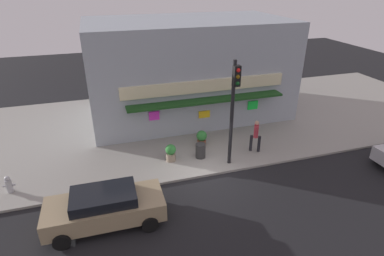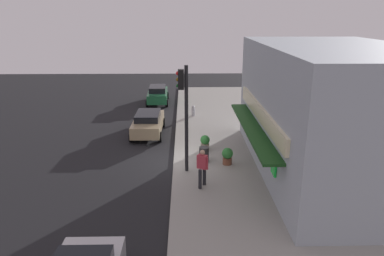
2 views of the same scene
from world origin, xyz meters
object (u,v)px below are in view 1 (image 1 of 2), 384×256
at_px(fire_hydrant, 9,184).
at_px(parked_car_tan, 105,207).
at_px(traffic_light, 234,101).
at_px(trash_can, 200,151).
at_px(potted_plant_by_window, 202,138).
at_px(potted_plant_by_doorway, 171,152).
at_px(pedestrian, 256,135).

relative_size(fire_hydrant, parked_car_tan, 0.18).
bearing_deg(traffic_light, trash_can, 139.90).
bearing_deg(potted_plant_by_window, parked_car_tan, -139.63).
distance_m(trash_can, parked_car_tan, 6.17).
height_order(trash_can, parked_car_tan, parked_car_tan).
distance_m(fire_hydrant, trash_can, 9.11).
relative_size(trash_can, parked_car_tan, 0.17).
height_order(traffic_light, fire_hydrant, traffic_light).
height_order(potted_plant_by_doorway, potted_plant_by_window, potted_plant_by_doorway).
bearing_deg(fire_hydrant, parked_car_tan, -38.04).
relative_size(pedestrian, potted_plant_by_doorway, 1.97).
distance_m(pedestrian, parked_car_tan, 8.77).
bearing_deg(potted_plant_by_doorway, pedestrian, -4.79).
bearing_deg(traffic_light, parked_car_tan, -158.86).
relative_size(fire_hydrant, potted_plant_by_doorway, 0.89).
height_order(fire_hydrant, potted_plant_by_doorway, potted_plant_by_doorway).
bearing_deg(parked_car_tan, potted_plant_by_window, 40.37).
bearing_deg(potted_plant_by_window, traffic_light, -71.19).
relative_size(trash_can, potted_plant_by_window, 0.87).
bearing_deg(traffic_light, potted_plant_by_doorway, 157.07).
bearing_deg(potted_plant_by_doorway, potted_plant_by_window, 27.62).
bearing_deg(fire_hydrant, trash_can, 2.20).
height_order(traffic_light, pedestrian, traffic_light).
xyz_separation_m(traffic_light, pedestrian, (1.81, 0.81, -2.42)).
xyz_separation_m(potted_plant_by_window, parked_car_tan, (-5.55, -4.72, 0.19)).
bearing_deg(fire_hydrant, potted_plant_by_doorway, 3.77).
height_order(potted_plant_by_window, parked_car_tan, parked_car_tan).
bearing_deg(pedestrian, potted_plant_by_doorway, 175.21).
xyz_separation_m(pedestrian, potted_plant_by_window, (-2.59, 1.47, -0.53)).
xyz_separation_m(fire_hydrant, trash_can, (9.10, 0.35, -0.00)).
bearing_deg(traffic_light, fire_hydrant, 176.12).
bearing_deg(potted_plant_by_window, pedestrian, -29.52).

